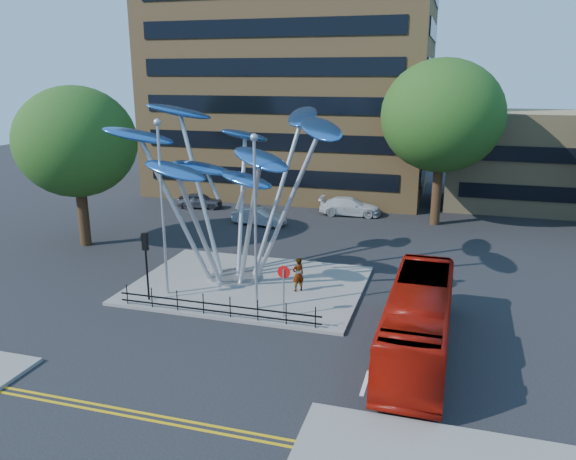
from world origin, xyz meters
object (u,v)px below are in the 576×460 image
(street_lamp_right, at_px, (255,208))
(parked_car_mid, at_px, (259,216))
(pedestrian, at_px, (298,275))
(no_entry_sign_island, at_px, (284,282))
(red_bus, at_px, (418,320))
(leaf_sculpture, at_px, (232,156))
(tree_right, at_px, (442,116))
(parked_car_left, at_px, (200,201))
(parked_car_right, at_px, (350,206))
(traffic_light_island, at_px, (146,252))
(street_lamp_left, at_px, (162,193))
(tree_left, at_px, (76,142))

(street_lamp_right, height_order, parked_car_mid, street_lamp_right)
(pedestrian, bearing_deg, no_entry_sign_island, 50.44)
(red_bus, xyz_separation_m, parked_car_mid, (-12.78, 17.09, -0.76))
(no_entry_sign_island, bearing_deg, leaf_sculpture, 134.33)
(tree_right, relative_size, parked_car_left, 3.24)
(parked_car_left, bearing_deg, parked_car_right, -93.41)
(traffic_light_island, distance_m, parked_car_mid, 15.67)
(pedestrian, bearing_deg, street_lamp_left, -23.79)
(leaf_sculpture, relative_size, red_bus, 1.24)
(street_lamp_right, xyz_separation_m, parked_car_left, (-11.75, 18.86, -4.46))
(street_lamp_left, bearing_deg, leaf_sculpture, 52.60)
(street_lamp_left, bearing_deg, tree_right, 55.95)
(leaf_sculpture, distance_m, parked_car_right, 17.78)
(no_entry_sign_island, bearing_deg, tree_right, 72.88)
(street_lamp_left, relative_size, parked_car_left, 2.35)
(street_lamp_right, bearing_deg, no_entry_sign_island, -17.87)
(tree_right, height_order, parked_car_left, tree_right)
(traffic_light_island, distance_m, red_bus, 13.27)
(leaf_sculpture, height_order, street_lamp_left, leaf_sculpture)
(tree_left, relative_size, street_lamp_right, 1.24)
(street_lamp_right, bearing_deg, tree_right, 68.46)
(tree_right, height_order, parked_car_right, tree_right)
(traffic_light_island, xyz_separation_m, no_entry_sign_island, (7.00, 0.02, -0.80))
(traffic_light_island, xyz_separation_m, red_bus, (13.13, -1.55, -1.19))
(tree_right, xyz_separation_m, traffic_light_island, (-13.00, -19.50, -5.42))
(red_bus, height_order, parked_car_right, red_bus)
(leaf_sculpture, distance_m, no_entry_sign_island, 7.71)
(traffic_light_island, bearing_deg, pedestrian, 25.28)
(tree_right, distance_m, tree_left, 25.09)
(red_bus, bearing_deg, street_lamp_right, 165.80)
(traffic_light_island, relative_size, parked_car_mid, 0.85)
(no_entry_sign_island, distance_m, pedestrian, 3.29)
(leaf_sculpture, distance_m, traffic_light_island, 6.65)
(tree_left, height_order, leaf_sculpture, tree_left)
(parked_car_mid, bearing_deg, street_lamp_left, -170.69)
(street_lamp_right, relative_size, parked_car_left, 2.22)
(tree_left, bearing_deg, pedestrian, -15.18)
(street_lamp_right, xyz_separation_m, red_bus, (7.63, -2.05, -3.67))
(no_entry_sign_island, relative_size, pedestrian, 1.38)
(street_lamp_left, bearing_deg, parked_car_right, 73.29)
(street_lamp_left, xyz_separation_m, no_entry_sign_island, (6.50, -0.98, -3.54))
(street_lamp_left, xyz_separation_m, parked_car_left, (-6.75, 18.36, -4.72))
(tree_right, relative_size, leaf_sculpture, 0.95)
(leaf_sculpture, height_order, no_entry_sign_island, leaf_sculpture)
(parked_car_mid, bearing_deg, no_entry_sign_island, -148.09)
(red_bus, bearing_deg, no_entry_sign_island, 166.51)
(leaf_sculpture, distance_m, street_lamp_right, 4.83)
(tree_right, xyz_separation_m, street_lamp_right, (-7.50, -19.00, -2.94))
(tree_left, distance_m, red_bus, 24.50)
(leaf_sculpture, distance_m, parked_car_left, 18.80)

